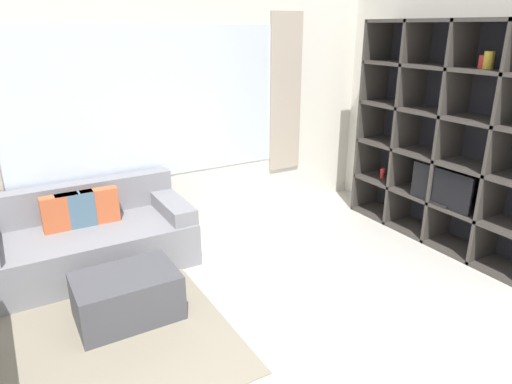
# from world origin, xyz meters

# --- Properties ---
(wall_back) EXTENTS (6.78, 0.11, 2.70)m
(wall_back) POSITION_xyz_m (0.00, 3.29, 1.36)
(wall_back) COLOR silver
(wall_back) RESTS_ON ground_plane
(wall_right) EXTENTS (0.07, 4.45, 2.70)m
(wall_right) POSITION_xyz_m (2.83, 1.63, 1.35)
(wall_right) COLOR silver
(wall_right) RESTS_ON ground_plane
(area_rug) EXTENTS (2.51, 2.18, 0.01)m
(area_rug) POSITION_xyz_m (-1.37, 1.70, 0.01)
(area_rug) COLOR gray
(area_rug) RESTS_ON ground_plane
(shelving_unit) EXTENTS (0.44, 2.30, 2.30)m
(shelving_unit) POSITION_xyz_m (2.61, 1.48, 1.15)
(shelving_unit) COLOR #232328
(shelving_unit) RESTS_ON ground_plane
(couch_main) EXTENTS (1.94, 0.94, 0.77)m
(couch_main) POSITION_xyz_m (-0.88, 2.77, 0.29)
(couch_main) COLOR gray
(couch_main) RESTS_ON ground_plane
(ottoman) EXTENTS (0.80, 0.55, 0.39)m
(ottoman) POSITION_xyz_m (-0.78, 1.75, 0.20)
(ottoman) COLOR #47474C
(ottoman) RESTS_ON ground_plane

